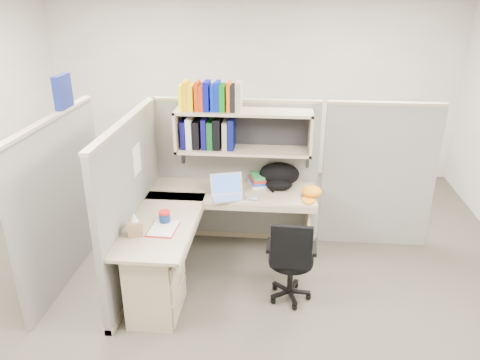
# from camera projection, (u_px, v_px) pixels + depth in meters

# --- Properties ---
(ground) EXTENTS (6.00, 6.00, 0.00)m
(ground) POSITION_uv_depth(u_px,v_px,m) (227.00, 280.00, 4.68)
(ground) COLOR #343028
(ground) RESTS_ON ground
(room_shell) EXTENTS (6.00, 6.00, 6.00)m
(room_shell) POSITION_uv_depth(u_px,v_px,m) (225.00, 123.00, 4.05)
(room_shell) COLOR #B2ACA1
(room_shell) RESTS_ON ground
(cubicle) EXTENTS (3.79, 1.84, 1.95)m
(cubicle) POSITION_uv_depth(u_px,v_px,m) (196.00, 178.00, 4.78)
(cubicle) COLOR slate
(cubicle) RESTS_ON ground
(desk) EXTENTS (1.74, 1.75, 0.73)m
(desk) POSITION_uv_depth(u_px,v_px,m) (179.00, 255.00, 4.28)
(desk) COLOR tan
(desk) RESTS_ON ground
(laptop) EXTENTS (0.41, 0.41, 0.24)m
(laptop) POSITION_uv_depth(u_px,v_px,m) (229.00, 188.00, 4.69)
(laptop) COLOR silver
(laptop) RESTS_ON desk
(backpack) EXTENTS (0.48, 0.40, 0.25)m
(backpack) POSITION_uv_depth(u_px,v_px,m) (279.00, 176.00, 4.95)
(backpack) COLOR black
(backpack) RESTS_ON desk
(orange_cap) EXTENTS (0.27, 0.29, 0.11)m
(orange_cap) POSITION_uv_depth(u_px,v_px,m) (312.00, 191.00, 4.76)
(orange_cap) COLOR orange
(orange_cap) RESTS_ON desk
(snack_canister) EXTENTS (0.11, 0.11, 0.10)m
(snack_canister) POSITION_uv_depth(u_px,v_px,m) (165.00, 216.00, 4.25)
(snack_canister) COLOR navy
(snack_canister) RESTS_ON desk
(tissue_box) EXTENTS (0.16, 0.16, 0.20)m
(tissue_box) POSITION_uv_depth(u_px,v_px,m) (135.00, 224.00, 4.01)
(tissue_box) COLOR #9C7958
(tissue_box) RESTS_ON desk
(mouse) EXTENTS (0.09, 0.06, 0.03)m
(mouse) POSITION_uv_depth(u_px,v_px,m) (254.00, 199.00, 4.69)
(mouse) COLOR #8CAFC6
(mouse) RESTS_ON desk
(paper_cup) EXTENTS (0.08, 0.08, 0.11)m
(paper_cup) POSITION_uv_depth(u_px,v_px,m) (237.00, 180.00, 5.03)
(paper_cup) COLOR white
(paper_cup) RESTS_ON desk
(book_stack) EXTENTS (0.25, 0.29, 0.12)m
(book_stack) POSITION_uv_depth(u_px,v_px,m) (259.00, 180.00, 5.04)
(book_stack) COLOR gray
(book_stack) RESTS_ON desk
(loose_paper) EXTENTS (0.24, 0.31, 0.00)m
(loose_paper) POSITION_uv_depth(u_px,v_px,m) (163.00, 228.00, 4.15)
(loose_paper) COLOR silver
(loose_paper) RESTS_ON desk
(task_chair) EXTENTS (0.46, 0.42, 0.86)m
(task_chair) POSITION_uv_depth(u_px,v_px,m) (290.00, 273.00, 4.26)
(task_chair) COLOR black
(task_chair) RESTS_ON ground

